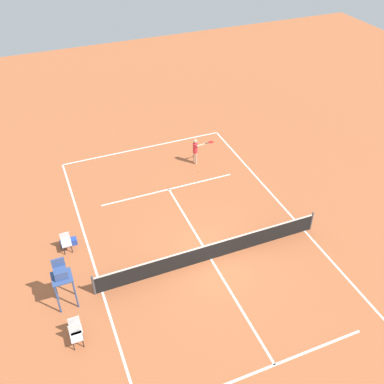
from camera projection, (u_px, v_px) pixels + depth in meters
The scene contains 10 objects.
ground_plane at pixel (211, 259), 20.16m from camera, with size 60.00×60.00×0.00m, color #B76038.
court_lines at pixel (211, 259), 20.16m from camera, with size 10.16×20.72×0.01m.
tennis_net at pixel (211, 251), 19.85m from camera, with size 10.76×0.10×1.07m.
player_serving at pixel (196, 149), 25.78m from camera, with size 1.28×0.47×1.63m.
tennis_ball at pixel (199, 171), 25.65m from camera, with size 0.07×0.07×0.07m, color #CCE033.
umpire_chair at pixel (61, 276), 17.23m from camera, with size 0.80×0.80×2.41m.
courtside_chair_near at pixel (75, 327), 16.63m from camera, with size 0.44×0.46×0.95m.
courtside_chair_mid at pixel (66, 242), 20.29m from camera, with size 0.44×0.46×0.95m.
courtside_chair_far at pixel (76, 335), 16.39m from camera, with size 0.44×0.46×0.95m.
equipment_bag at pixel (69, 242), 20.80m from camera, with size 0.76×0.32×0.30m, color #2647B7.
Camera 1 is at (6.11, 12.72, 14.74)m, focal length 41.34 mm.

